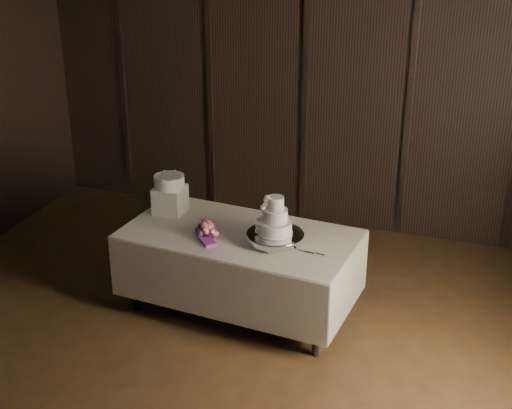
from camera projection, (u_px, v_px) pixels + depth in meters
The scene contains 8 objects.
room at pixel (157, 221), 4.57m from camera, with size 6.08×7.08×3.08m.
display_table at pixel (240, 268), 6.24m from camera, with size 2.07×1.20×0.76m.
cake_stand at pixel (275, 238), 5.91m from camera, with size 0.48×0.48×0.09m, color silver.
wedding_cake at pixel (272, 219), 5.83m from camera, with size 0.31×0.27×0.33m.
bouquet at pixel (208, 230), 6.02m from camera, with size 0.28×0.38×0.18m, color #CC5570, non-canonical shape.
box_pedestal at pixel (170, 200), 6.45m from camera, with size 0.26×0.26×0.25m, color white.
small_cake at pixel (169, 181), 6.38m from camera, with size 0.27×0.27×0.11m, color white.
cake_knife at pixel (299, 250), 5.80m from camera, with size 0.37×0.02×0.01m, color silver.
Camera 1 is at (1.98, -3.69, 3.42)m, focal length 50.00 mm.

